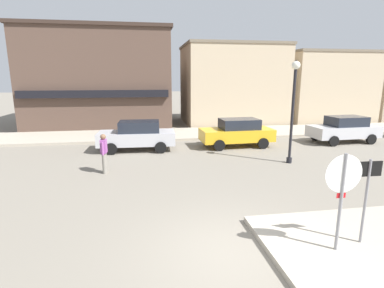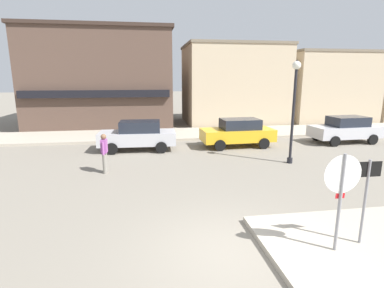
{
  "view_description": "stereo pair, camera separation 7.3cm",
  "coord_description": "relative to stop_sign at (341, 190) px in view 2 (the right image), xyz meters",
  "views": [
    {
      "loc": [
        -1.92,
        -5.7,
        3.8
      ],
      "look_at": [
        -0.27,
        4.5,
        1.5
      ],
      "focal_mm": 28.0,
      "sensor_mm": 36.0,
      "label": 1
    },
    {
      "loc": [
        -1.85,
        -5.71,
        3.8
      ],
      "look_at": [
        -0.27,
        4.5,
        1.5
      ],
      "focal_mm": 28.0,
      "sensor_mm": 36.0,
      "label": 2
    }
  ],
  "objects": [
    {
      "name": "ground_plane",
      "position": [
        -2.1,
        0.42,
        -1.52
      ],
      "size": [
        160.0,
        160.0,
        0.0
      ],
      "primitive_type": "plane",
      "color": "gray"
    },
    {
      "name": "kerb_far",
      "position": [
        -2.1,
        14.5,
        -1.44
      ],
      "size": [
        80.0,
        4.0,
        0.15
      ],
      "primitive_type": "cube",
      "color": "#A89E8C",
      "rests_on": "ground"
    },
    {
      "name": "stop_sign",
      "position": [
        0.0,
        0.0,
        0.0
      ],
      "size": [
        0.82,
        0.07,
        2.3
      ],
      "color": "gray",
      "rests_on": "ground"
    },
    {
      "name": "one_way_sign",
      "position": [
        0.73,
        0.18,
        -0.19
      ],
      "size": [
        0.6,
        0.06,
        2.1
      ],
      "color": "gray",
      "rests_on": "ground"
    },
    {
      "name": "lamp_post",
      "position": [
        2.46,
        6.98,
        1.44
      ],
      "size": [
        0.36,
        0.36,
        4.54
      ],
      "color": "black",
      "rests_on": "ground"
    },
    {
      "name": "parked_car_nearest",
      "position": [
        -4.38,
        10.58,
        -0.71
      ],
      "size": [
        4.07,
        2.01,
        1.56
      ],
      "color": "#B7B7BC",
      "rests_on": "ground"
    },
    {
      "name": "parked_car_second",
      "position": [
        1.12,
        10.59,
        -0.71
      ],
      "size": [
        4.06,
        2.0,
        1.56
      ],
      "color": "gold",
      "rests_on": "ground"
    },
    {
      "name": "parked_car_third",
      "position": [
        7.75,
        10.63,
        -0.71
      ],
      "size": [
        4.08,
        2.03,
        1.56
      ],
      "color": "#B7B7BC",
      "rests_on": "ground"
    },
    {
      "name": "pedestrian_crossing_near",
      "position": [
        -5.64,
        6.78,
        -0.65
      ],
      "size": [
        0.24,
        0.55,
        1.61
      ],
      "color": "gray",
      "rests_on": "ground"
    },
    {
      "name": "building_corner_shop",
      "position": [
        -7.27,
        21.12,
        2.21
      ],
      "size": [
        10.94,
        9.75,
        7.44
      ],
      "color": "brown",
      "rests_on": "ground"
    },
    {
      "name": "building_storefront_left_near",
      "position": [
        3.48,
        19.85,
        1.72
      ],
      "size": [
        8.17,
        6.35,
        6.47
      ],
      "color": "tan",
      "rests_on": "ground"
    },
    {
      "name": "building_storefront_left_mid",
      "position": [
        11.85,
        19.65,
        1.48
      ],
      "size": [
        7.43,
        5.67,
        5.98
      ],
      "color": "tan",
      "rests_on": "ground"
    }
  ]
}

